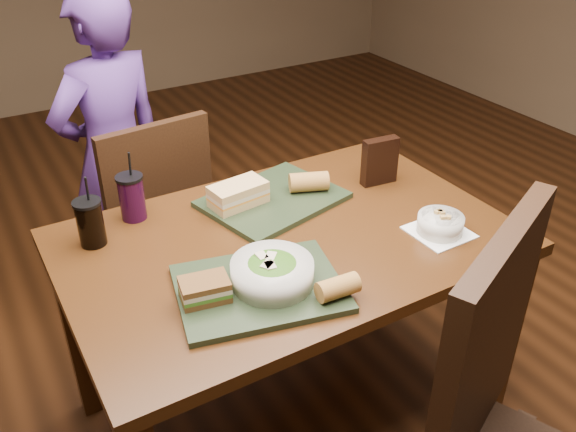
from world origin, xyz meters
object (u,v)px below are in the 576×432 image
Objects in this scene: diner at (115,157)px; baguette_near at (338,287)px; salad_bowl at (272,271)px; cup_berry at (132,197)px; tray_far at (273,200)px; sandwich_near at (205,290)px; chair_far at (155,218)px; chip_bag at (380,161)px; cup_cola at (90,222)px; sandwich_far at (238,194)px; dining_table at (288,261)px; soup_bowl at (440,224)px; baguette_far at (309,182)px; tray_near at (259,288)px.

diner is 1.30m from baguette_near.
salad_bowl is 0.56m from cup_berry.
tray_far is 0.54m from sandwich_near.
cup_berry is at bearing -115.56° from chair_far.
chip_bag is at bearing 21.27° from sandwich_near.
cup_berry reaches higher than cup_cola.
chair_far is 5.01× the size of sandwich_far.
sandwich_near is at bearing -153.77° from dining_table.
tray_far is 2.50× the size of soup_bowl.
dining_table is 0.23m from tray_far.
cup_cola is at bearing 153.39° from dining_table.
diner is 6.22× the size of cup_cola.
cup_cola is (-0.45, 0.03, 0.02)m from sandwich_far.
cup_cola is at bearing 51.61° from diner.
chair_far is at bearing 127.72° from baguette_far.
sandwich_near is at bearing 171.28° from salad_bowl.
soup_bowl is at bearing -90.32° from chip_bag.
dining_table is 0.27m from sandwich_far.
dining_table is 9.75× the size of sandwich_near.
chip_bag is at bearing 111.91° from diner.
cup_cola reaches higher than tray_far.
sandwich_near is 0.45m from cup_cola.
baguette_near is at bearing -89.33° from sandwich_far.
soup_bowl is 0.90× the size of sandwich_far.
sandwich_far is (0.14, 0.41, 0.04)m from tray_near.
diner reaches higher than soup_bowl.
tray_far is 2.24× the size of sandwich_far.
soup_bowl is 1.02m from cup_cola.
dining_table is 0.29m from salad_bowl.
soup_bowl is at bearing -61.53° from baguette_far.
baguette_near is at bearing -101.69° from tray_far.
tray_far is 2.60× the size of chip_bag.
tray_near is 0.54m from cup_cola.
baguette_far reaches higher than baguette_near.
baguette_far is at bearing 47.22° from salad_bowl.
dining_table is at bearing -43.15° from cup_berry.
cup_berry is (-0.11, -0.62, 0.15)m from diner.
diner reaches higher than sandwich_far.
chair_far is 0.89m from tray_near.
tray_far is at bearing 78.31° from baguette_near.
chip_bag is (0.44, 0.14, 0.17)m from dining_table.
baguette_far reaches higher than tray_near.
chip_bag is at bearing 28.76° from salad_bowl.
soup_bowl is 1.04× the size of chip_bag.
tray_far reaches higher than dining_table.
salad_bowl is 1.61× the size of sandwich_near.
sandwich_near reaches higher than dining_table.
cup_berry reaches higher than tray_near.
chip_bag is at bearing -40.31° from chair_far.
salad_bowl is at bearing 76.15° from diner.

